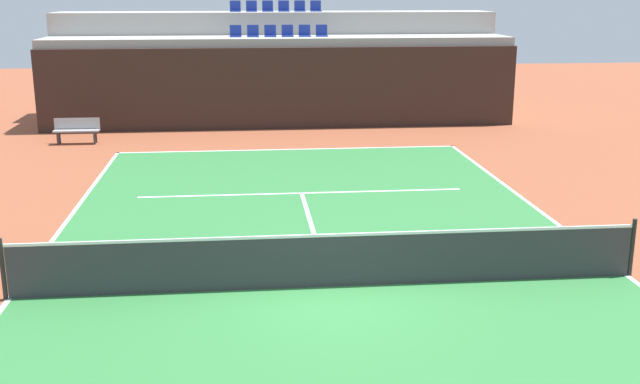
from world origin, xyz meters
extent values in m
plane|color=brown|center=(0.00, 0.00, 0.00)|extent=(80.00, 80.00, 0.00)
cube|color=#2D7238|center=(0.00, 0.00, 0.01)|extent=(11.00, 24.00, 0.01)
cube|color=white|center=(0.00, 11.95, 0.01)|extent=(11.00, 0.10, 0.00)
cube|color=white|center=(-5.45, 0.00, 0.01)|extent=(0.10, 24.00, 0.00)
cube|color=white|center=(5.45, 0.00, 0.01)|extent=(0.10, 24.00, 0.00)
cube|color=white|center=(0.00, 6.40, 0.01)|extent=(8.26, 0.10, 0.00)
cube|color=white|center=(0.00, 3.20, 0.01)|extent=(0.10, 6.40, 0.00)
cube|color=black|center=(0.00, 15.93, 1.50)|extent=(17.68, 0.30, 2.99)
cube|color=#9E9E99|center=(0.00, 17.28, 1.65)|extent=(17.68, 2.40, 3.30)
cube|color=#9E9E99|center=(0.00, 19.68, 2.08)|extent=(17.68, 2.40, 4.16)
cube|color=navy|center=(-1.65, 17.28, 3.32)|extent=(0.44, 0.44, 0.04)
cube|color=navy|center=(-1.65, 17.48, 3.54)|extent=(0.44, 0.04, 0.40)
cube|color=navy|center=(-0.99, 17.28, 3.32)|extent=(0.44, 0.44, 0.04)
cube|color=navy|center=(-0.99, 17.48, 3.54)|extent=(0.44, 0.04, 0.40)
cube|color=navy|center=(-0.33, 17.28, 3.32)|extent=(0.44, 0.44, 0.04)
cube|color=navy|center=(-0.33, 17.48, 3.54)|extent=(0.44, 0.04, 0.40)
cube|color=navy|center=(0.33, 17.28, 3.32)|extent=(0.44, 0.44, 0.04)
cube|color=navy|center=(0.33, 17.48, 3.54)|extent=(0.44, 0.04, 0.40)
cube|color=navy|center=(0.99, 17.28, 3.32)|extent=(0.44, 0.44, 0.04)
cube|color=navy|center=(0.99, 17.48, 3.54)|extent=(0.44, 0.04, 0.40)
cube|color=navy|center=(1.65, 17.28, 3.32)|extent=(0.44, 0.44, 0.04)
cube|color=navy|center=(1.65, 17.48, 3.54)|extent=(0.44, 0.04, 0.40)
cube|color=navy|center=(-1.65, 19.68, 4.18)|extent=(0.44, 0.44, 0.04)
cube|color=navy|center=(-1.65, 19.88, 4.40)|extent=(0.44, 0.04, 0.40)
cube|color=navy|center=(-0.99, 19.68, 4.18)|extent=(0.44, 0.44, 0.04)
cube|color=navy|center=(-0.99, 19.88, 4.40)|extent=(0.44, 0.04, 0.40)
cube|color=navy|center=(-0.33, 19.68, 4.18)|extent=(0.44, 0.44, 0.04)
cube|color=navy|center=(-0.33, 19.88, 4.40)|extent=(0.44, 0.04, 0.40)
cube|color=navy|center=(0.33, 19.68, 4.18)|extent=(0.44, 0.44, 0.04)
cube|color=navy|center=(0.33, 19.88, 4.40)|extent=(0.44, 0.04, 0.40)
cube|color=navy|center=(0.99, 19.68, 4.18)|extent=(0.44, 0.44, 0.04)
cube|color=navy|center=(0.99, 19.88, 4.40)|extent=(0.44, 0.04, 0.40)
cube|color=navy|center=(1.65, 19.68, 4.18)|extent=(0.44, 0.44, 0.04)
cube|color=navy|center=(1.65, 19.88, 4.40)|extent=(0.44, 0.04, 0.40)
cylinder|color=black|center=(-5.50, 0.00, 0.55)|extent=(0.08, 0.08, 1.07)
cylinder|color=black|center=(5.50, 0.00, 0.55)|extent=(0.08, 0.08, 1.07)
cube|color=#333338|center=(0.00, 0.00, 0.47)|extent=(10.90, 0.02, 0.92)
cube|color=white|center=(0.00, 0.00, 0.96)|extent=(10.90, 0.04, 0.05)
cube|color=#99999E|center=(-7.03, 13.66, 0.45)|extent=(1.50, 0.40, 0.05)
cube|color=#99999E|center=(-7.03, 13.84, 0.67)|extent=(1.50, 0.04, 0.36)
cube|color=#2D2D33|center=(-7.63, 13.52, 0.21)|extent=(0.06, 0.06, 0.42)
cube|color=#2D2D33|center=(-6.43, 13.52, 0.21)|extent=(0.06, 0.06, 0.42)
cube|color=#2D2D33|center=(-7.63, 13.80, 0.21)|extent=(0.06, 0.06, 0.42)
cube|color=#2D2D33|center=(-6.43, 13.80, 0.21)|extent=(0.06, 0.06, 0.42)
camera|label=1|loc=(-1.44, -12.54, 5.07)|focal=43.21mm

